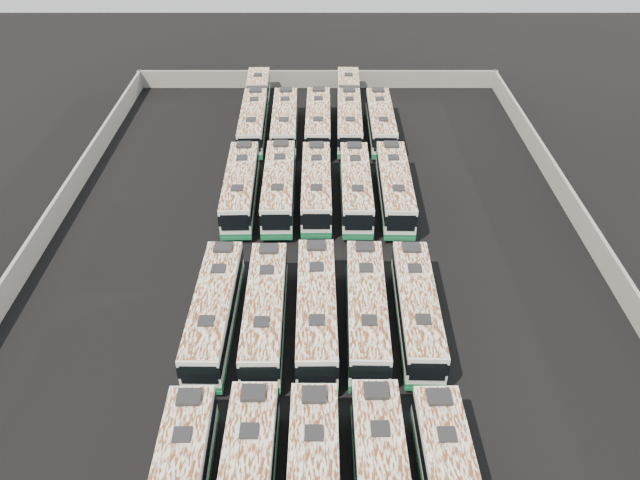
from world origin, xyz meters
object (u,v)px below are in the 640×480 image
at_px(bus_back_right, 349,109).
at_px(bus_back_center, 318,121).
at_px(bus_midfront_center, 317,309).
at_px(bus_midback_far_left, 241,187).
at_px(bus_back_far_right, 381,122).
at_px(bus_midback_far_right, 395,187).
at_px(bus_midback_right, 356,187).
at_px(bus_midfront_right, 366,310).
at_px(bus_midback_left, 279,186).
at_px(bus_midback_center, 316,187).
at_px(bus_midfront_far_right, 417,309).
at_px(bus_back_far_left, 255,110).
at_px(bus_back_left, 285,122).
at_px(bus_midfront_far_left, 215,310).
at_px(bus_midfront_left, 265,311).

bearing_deg(bus_back_right, bus_back_center, -134.97).
bearing_deg(bus_midfront_center, bus_midback_far_left, 112.32).
distance_m(bus_back_right, bus_back_far_right, 4.65).
xyz_separation_m(bus_midback_far_left, bus_midback_far_right, (13.72, -0.04, 0.01)).
bearing_deg(bus_midback_right, bus_midfront_right, -89.53).
bearing_deg(bus_midback_left, bus_midfront_center, -78.91).
bearing_deg(bus_midback_center, bus_midback_far_left, -179.02).
distance_m(bus_midfront_far_right, bus_midback_far_left, 21.14).
bearing_deg(bus_midfront_far_right, bus_midfront_center, -178.01).
bearing_deg(bus_midback_center, bus_back_far_left, 112.05).
distance_m(bus_midfront_far_right, bus_midback_left, 19.20).
xyz_separation_m(bus_midfront_far_right, bus_midback_left, (-10.24, 16.24, 0.08)).
height_order(bus_midback_far_right, bus_back_far_right, bus_midback_far_right).
height_order(bus_midback_far_right, bus_back_right, bus_midback_far_right).
height_order(bus_midback_far_left, bus_back_left, bus_midback_far_left).
distance_m(bus_midfront_far_left, bus_midback_right, 19.30).
bearing_deg(bus_back_far_left, bus_midfront_far_right, -68.70).
height_order(bus_midback_left, bus_back_left, bus_midback_left).
bearing_deg(bus_midfront_far_right, bus_midback_left, 123.44).
height_order(bus_midfront_far_right, bus_back_center, bus_back_center).
xyz_separation_m(bus_midback_far_left, bus_back_center, (6.87, 13.84, -0.02)).
height_order(bus_midfront_left, bus_midback_center, bus_midback_center).
relative_size(bus_midback_far_left, bus_back_right, 0.66).
xyz_separation_m(bus_midfront_left, bus_midfront_center, (3.47, 0.15, 0.05)).
bearing_deg(bus_back_right, bus_back_far_right, -43.70).
xyz_separation_m(bus_midback_right, bus_back_far_right, (3.32, 13.82, -0.03)).
relative_size(bus_midfront_left, bus_midback_left, 0.97).
bearing_deg(bus_midfront_right, bus_midfront_far_left, -178.25).
bearing_deg(bus_midback_right, bus_back_center, 104.32).
relative_size(bus_midfront_center, bus_midback_far_right, 1.00).
relative_size(bus_midback_far_left, bus_back_far_right, 1.03).
bearing_deg(bus_back_center, bus_midfront_center, -89.64).
relative_size(bus_midback_center, bus_back_far_left, 0.65).
bearing_deg(bus_midback_far_left, bus_midback_center, -0.27).
xyz_separation_m(bus_midfront_center, bus_back_far_right, (6.74, 30.05, -0.05)).
bearing_deg(bus_midfront_right, bus_midback_center, 103.37).
bearing_deg(bus_midfront_right, bus_midback_far_right, 79.18).
height_order(bus_midback_right, bus_back_left, bus_midback_right).
relative_size(bus_midfront_center, bus_back_right, 0.66).
distance_m(bus_midback_left, bus_back_far_left, 17.26).
relative_size(bus_midback_center, bus_midback_right, 0.99).
xyz_separation_m(bus_midfront_right, bus_back_right, (0.07, 33.34, -0.03)).
bearing_deg(bus_back_right, bus_midfront_far_right, -82.83).
height_order(bus_midfront_far_left, bus_back_left, bus_midfront_far_left).
xyz_separation_m(bus_midfront_left, bus_back_far_right, (10.22, 30.20, -0.00)).
bearing_deg(bus_midfront_center, bus_midback_left, 101.32).
bearing_deg(bus_midfront_center, bus_midfront_far_right, 0.28).
distance_m(bus_midfront_far_left, bus_midfront_right, 10.30).
height_order(bus_midback_far_left, bus_midback_left, bus_midback_left).
distance_m(bus_back_left, bus_back_center, 3.58).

